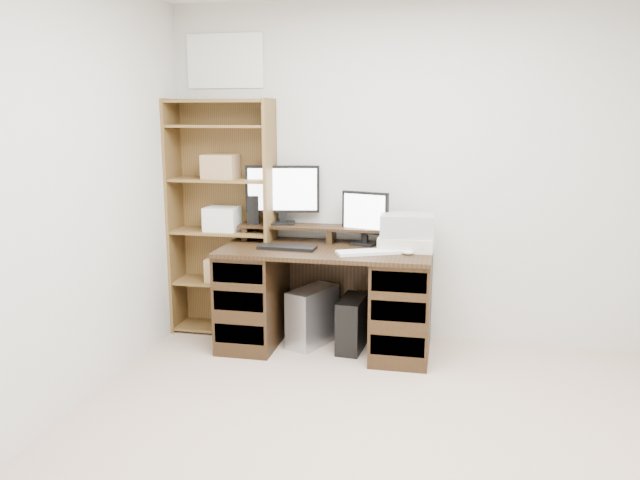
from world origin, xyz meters
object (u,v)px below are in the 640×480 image
(monitor_small, at_px, (365,216))
(printer, at_px, (407,243))
(tower_silver, at_px, (313,316))
(bookshelf, at_px, (223,216))
(tower_black, at_px, (352,323))
(monitor_wide, at_px, (283,191))
(desk, at_px, (326,296))

(monitor_small, distance_m, printer, 0.37)
(tower_silver, height_order, bookshelf, bookshelf)
(tower_silver, height_order, tower_black, tower_silver)
(monitor_small, distance_m, tower_silver, 0.84)
(monitor_wide, xyz_separation_m, printer, (0.95, -0.18, -0.32))
(monitor_wide, distance_m, printer, 1.02)
(desk, xyz_separation_m, monitor_small, (0.25, 0.17, 0.57))
(monitor_small, relative_size, tower_black, 0.98)
(monitor_wide, relative_size, bookshelf, 0.31)
(desk, relative_size, tower_black, 3.77)
(monitor_small, relative_size, tower_silver, 0.91)
(monitor_small, distance_m, tower_black, 0.79)
(tower_black, bearing_deg, monitor_small, 74.65)
(tower_silver, xyz_separation_m, bookshelf, (-0.74, 0.17, 0.70))
(printer, xyz_separation_m, bookshelf, (-1.42, 0.14, 0.12))
(desk, distance_m, printer, 0.70)
(monitor_small, bearing_deg, bookshelf, -166.75)
(desk, bearing_deg, bookshelf, 165.94)
(tower_black, distance_m, bookshelf, 1.29)
(desk, distance_m, bookshelf, 1.02)
(desk, height_order, monitor_wide, monitor_wide)
(monitor_small, height_order, tower_black, monitor_small)
(tower_black, bearing_deg, bookshelf, 173.80)
(desk, xyz_separation_m, tower_black, (0.19, 0.01, -0.20))
(tower_silver, bearing_deg, monitor_wide, 167.69)
(desk, relative_size, monitor_wide, 2.71)
(bookshelf, bearing_deg, tower_black, -10.91)
(desk, relative_size, bookshelf, 0.83)
(monitor_wide, height_order, tower_silver, monitor_wide)
(desk, xyz_separation_m, bookshelf, (-0.85, 0.21, 0.53))
(monitor_wide, distance_m, tower_black, 1.11)
(monitor_small, bearing_deg, tower_black, -94.79)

